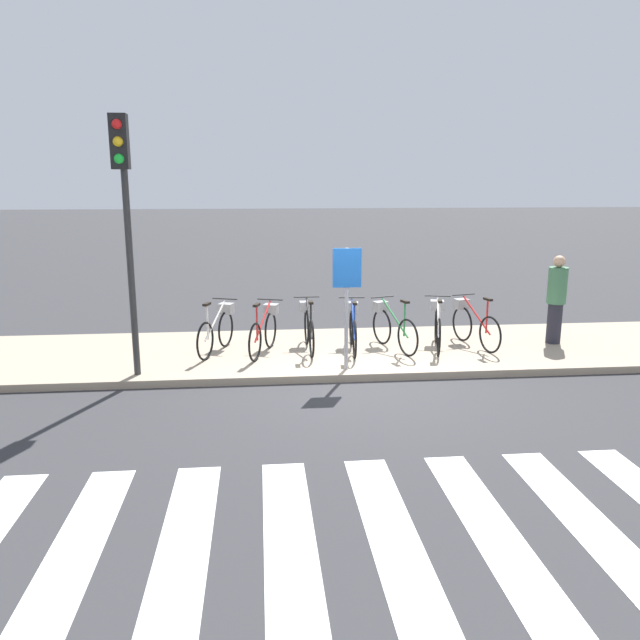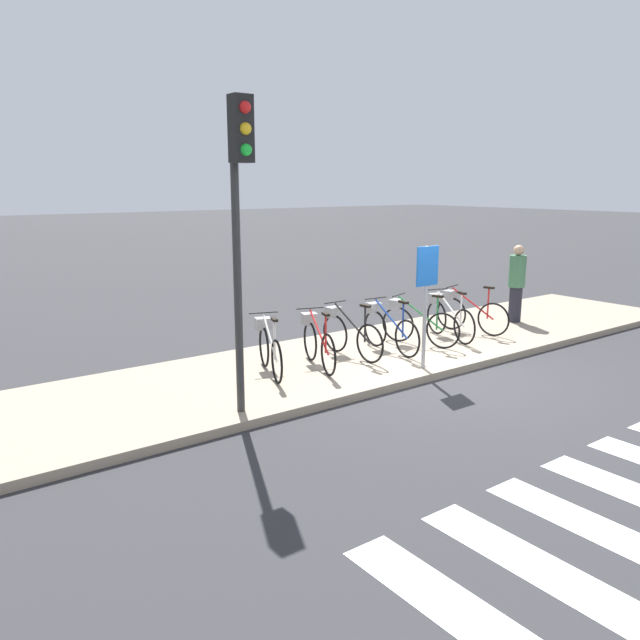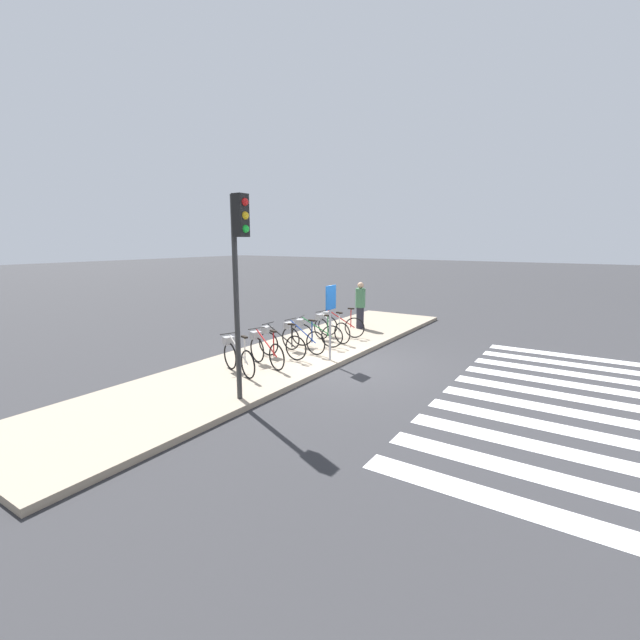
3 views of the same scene
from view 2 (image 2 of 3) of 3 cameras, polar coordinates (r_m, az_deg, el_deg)
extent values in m
plane|color=#2D2D30|center=(9.95, 11.54, -5.16)|extent=(120.00, 120.00, 0.00)
cube|color=gray|center=(10.96, 5.63, -3.00)|extent=(14.79, 3.05, 0.12)
torus|color=black|center=(9.02, -3.97, -3.82)|extent=(0.25, 0.62, 0.65)
torus|color=black|center=(9.86, -5.14, -2.45)|extent=(0.25, 0.62, 0.65)
cylinder|color=beige|center=(9.37, -4.60, -1.58)|extent=(0.33, 0.86, 0.55)
cylinder|color=beige|center=(9.06, -4.17, -1.86)|extent=(0.04, 0.04, 0.58)
cube|color=black|center=(8.99, -4.20, 0.05)|extent=(0.13, 0.21, 0.04)
cylinder|color=#262626|center=(9.73, -5.20, 0.67)|extent=(0.44, 0.18, 0.02)
cube|color=gray|center=(9.82, -5.24, -0.31)|extent=(0.29, 0.27, 0.18)
torus|color=black|center=(9.36, 0.77, -3.20)|extent=(0.23, 0.63, 0.65)
torus|color=black|center=(10.17, -0.90, -1.94)|extent=(0.23, 0.63, 0.65)
cylinder|color=red|center=(9.70, -0.10, -1.07)|extent=(0.31, 0.87, 0.55)
cylinder|color=red|center=(9.40, 0.52, -1.31)|extent=(0.04, 0.04, 0.58)
cube|color=black|center=(9.33, 0.53, 0.53)|extent=(0.13, 0.21, 0.04)
cylinder|color=#262626|center=(10.05, -0.91, 1.09)|extent=(0.45, 0.16, 0.02)
cube|color=gray|center=(10.13, -0.99, 0.13)|extent=(0.29, 0.26, 0.18)
torus|color=black|center=(10.04, 4.57, -2.16)|extent=(0.05, 0.65, 0.65)
torus|color=black|center=(10.69, 1.39, -1.23)|extent=(0.05, 0.65, 0.65)
cylinder|color=black|center=(10.30, 2.95, -0.28)|extent=(0.05, 0.90, 0.55)
cylinder|color=black|center=(10.06, 4.13, -0.43)|extent=(0.03, 0.03, 0.58)
cube|color=black|center=(10.00, 4.16, 1.30)|extent=(0.07, 0.20, 0.04)
cylinder|color=#262626|center=(10.57, 1.41, 1.66)|extent=(0.46, 0.03, 0.02)
cube|color=gray|center=(10.65, 1.23, 0.73)|extent=(0.24, 0.20, 0.18)
torus|color=black|center=(10.42, 7.98, -1.71)|extent=(0.09, 0.65, 0.65)
torus|color=black|center=(11.09, 5.07, -0.78)|extent=(0.09, 0.65, 0.65)
cylinder|color=navy|center=(10.69, 6.51, 0.12)|extent=(0.11, 0.90, 0.55)
cylinder|color=navy|center=(10.44, 7.60, -0.03)|extent=(0.03, 0.03, 0.58)
cube|color=black|center=(10.38, 7.65, 1.63)|extent=(0.09, 0.21, 0.04)
cylinder|color=#262626|center=(10.98, 5.12, 2.01)|extent=(0.46, 0.06, 0.02)
cube|color=gray|center=(11.05, 4.95, 1.12)|extent=(0.26, 0.22, 0.18)
torus|color=black|center=(11.09, 11.18, -0.96)|extent=(0.24, 0.62, 0.65)
torus|color=black|center=(11.46, 7.14, -0.39)|extent=(0.24, 0.62, 0.65)
cylinder|color=#267238|center=(11.22, 9.17, 0.61)|extent=(0.32, 0.86, 0.55)
cylinder|color=#267238|center=(11.08, 10.66, 0.57)|extent=(0.04, 0.04, 0.58)
cube|color=black|center=(11.02, 10.73, 2.15)|extent=(0.13, 0.21, 0.04)
cylinder|color=#262626|center=(11.36, 7.22, 2.30)|extent=(0.44, 0.17, 0.02)
cube|color=gray|center=(11.41, 6.97, 1.43)|extent=(0.29, 0.27, 0.18)
torus|color=black|center=(11.47, 13.06, -0.62)|extent=(0.18, 0.64, 0.65)
torus|color=black|center=(12.17, 10.61, 0.23)|extent=(0.18, 0.64, 0.65)
cylinder|color=silver|center=(11.76, 11.85, 1.05)|extent=(0.24, 0.88, 0.55)
cylinder|color=silver|center=(11.50, 12.77, 0.91)|extent=(0.04, 0.04, 0.58)
cube|color=black|center=(11.45, 12.84, 2.43)|extent=(0.11, 0.21, 0.04)
cylinder|color=#262626|center=(12.07, 10.71, 2.78)|extent=(0.45, 0.13, 0.02)
cube|color=gray|center=(12.14, 10.55, 1.97)|extent=(0.28, 0.25, 0.18)
torus|color=black|center=(12.23, 15.56, 0.05)|extent=(0.19, 0.64, 0.65)
torus|color=black|center=(12.60, 11.90, 0.59)|extent=(0.19, 0.64, 0.65)
cylinder|color=red|center=(12.36, 13.77, 1.50)|extent=(0.25, 0.88, 0.55)
cylinder|color=red|center=(12.22, 15.12, 1.45)|extent=(0.04, 0.04, 0.58)
cube|color=black|center=(12.17, 15.20, 2.88)|extent=(0.12, 0.21, 0.04)
cylinder|color=#262626|center=(12.50, 12.02, 3.05)|extent=(0.45, 0.13, 0.02)
cube|color=gray|center=(12.56, 11.78, 2.26)|extent=(0.28, 0.25, 0.18)
cylinder|color=#23232D|center=(13.66, 17.41, 1.38)|extent=(0.26, 0.26, 0.74)
cylinder|color=#3F724C|center=(13.55, 17.60, 4.27)|extent=(0.34, 0.34, 0.66)
sphere|color=tan|center=(13.50, 17.72, 6.10)|extent=(0.21, 0.21, 0.21)
cylinder|color=#2D2D2D|center=(7.64, -7.60, 5.30)|extent=(0.10, 0.10, 3.82)
cube|color=black|center=(7.45, -7.24, 16.95)|extent=(0.24, 0.20, 0.75)
sphere|color=red|center=(7.38, -6.89, 18.76)|extent=(0.14, 0.14, 0.14)
sphere|color=gold|center=(7.36, -6.84, 16.98)|extent=(0.14, 0.14, 0.14)
sphere|color=green|center=(7.35, -6.80, 15.19)|extent=(0.14, 0.14, 0.14)
cylinder|color=#99999E|center=(9.72, 9.58, 1.05)|extent=(0.06, 0.06, 1.91)
cube|color=#1959B2|center=(9.60, 9.80, 4.88)|extent=(0.44, 0.03, 0.60)
camera|label=1|loc=(6.23, 80.22, 2.99)|focal=35.00mm
camera|label=3|loc=(2.31, -100.45, 2.14)|focal=24.00mm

